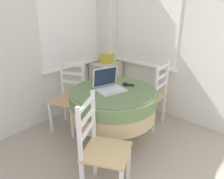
{
  "coord_description": "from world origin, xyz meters",
  "views": [
    {
      "loc": [
        -0.78,
        0.41,
        1.75
      ],
      "look_at": [
        1.18,
        2.13,
        0.68
      ],
      "focal_mm": 35.0,
      "sensor_mm": 36.0,
      "label": 1
    }
  ],
  "objects_px": {
    "computer_mouse": "(126,84)",
    "dining_chair_near_right_window": "(152,95)",
    "laptop": "(109,85)",
    "cell_phone": "(130,85)",
    "round_dining_table": "(113,102)",
    "corner_cabinet": "(106,82)",
    "storage_box": "(107,58)",
    "dining_chair_camera_near": "(102,150)",
    "dining_chair_near_back_window": "(69,98)"
  },
  "relations": [
    {
      "from": "computer_mouse",
      "to": "dining_chair_near_right_window",
      "type": "bearing_deg",
      "value": -6.92
    },
    {
      "from": "laptop",
      "to": "computer_mouse",
      "type": "relative_size",
      "value": 4.6
    },
    {
      "from": "cell_phone",
      "to": "computer_mouse",
      "type": "bearing_deg",
      "value": 137.54
    },
    {
      "from": "computer_mouse",
      "to": "cell_phone",
      "type": "xyz_separation_m",
      "value": [
        0.04,
        -0.04,
        -0.02
      ]
    },
    {
      "from": "round_dining_table",
      "to": "cell_phone",
      "type": "relative_size",
      "value": 8.99
    },
    {
      "from": "round_dining_table",
      "to": "laptop",
      "type": "xyz_separation_m",
      "value": [
        -0.02,
        0.05,
        0.21
      ]
    },
    {
      "from": "corner_cabinet",
      "to": "computer_mouse",
      "type": "bearing_deg",
      "value": -125.78
    },
    {
      "from": "round_dining_table",
      "to": "laptop",
      "type": "relative_size",
      "value": 2.69
    },
    {
      "from": "cell_phone",
      "to": "storage_box",
      "type": "relative_size",
      "value": 0.61
    },
    {
      "from": "round_dining_table",
      "to": "dining_chair_camera_near",
      "type": "xyz_separation_m",
      "value": [
        -0.63,
        -0.41,
        -0.14
      ]
    },
    {
      "from": "dining_chair_camera_near",
      "to": "storage_box",
      "type": "distance_m",
      "value": 2.08
    },
    {
      "from": "cell_phone",
      "to": "dining_chair_near_right_window",
      "type": "relative_size",
      "value": 0.12
    },
    {
      "from": "computer_mouse",
      "to": "round_dining_table",
      "type": "bearing_deg",
      "value": 175.23
    },
    {
      "from": "laptop",
      "to": "corner_cabinet",
      "type": "height_order",
      "value": "laptop"
    },
    {
      "from": "cell_phone",
      "to": "dining_chair_near_back_window",
      "type": "height_order",
      "value": "dining_chair_near_back_window"
    },
    {
      "from": "dining_chair_camera_near",
      "to": "corner_cabinet",
      "type": "distance_m",
      "value": 2.07
    },
    {
      "from": "dining_chair_near_back_window",
      "to": "dining_chair_near_right_window",
      "type": "xyz_separation_m",
      "value": [
        0.84,
        -0.84,
        0.0
      ]
    },
    {
      "from": "round_dining_table",
      "to": "corner_cabinet",
      "type": "height_order",
      "value": "round_dining_table"
    },
    {
      "from": "dining_chair_near_back_window",
      "to": "dining_chair_camera_near",
      "type": "height_order",
      "value": "same"
    },
    {
      "from": "round_dining_table",
      "to": "computer_mouse",
      "type": "bearing_deg",
      "value": -4.77
    },
    {
      "from": "dining_chair_near_back_window",
      "to": "storage_box",
      "type": "bearing_deg",
      "value": 10.26
    },
    {
      "from": "round_dining_table",
      "to": "computer_mouse",
      "type": "relative_size",
      "value": 12.36
    },
    {
      "from": "cell_phone",
      "to": "dining_chair_near_back_window",
      "type": "bearing_deg",
      "value": 112.8
    },
    {
      "from": "dining_chair_camera_near",
      "to": "storage_box",
      "type": "relative_size",
      "value": 5.07
    },
    {
      "from": "round_dining_table",
      "to": "computer_mouse",
      "type": "height_order",
      "value": "computer_mouse"
    },
    {
      "from": "computer_mouse",
      "to": "dining_chair_near_right_window",
      "type": "xyz_separation_m",
      "value": [
        0.54,
        -0.07,
        -0.32
      ]
    },
    {
      "from": "storage_box",
      "to": "dining_chair_camera_near",
      "type": "bearing_deg",
      "value": -139.03
    },
    {
      "from": "laptop",
      "to": "dining_chair_camera_near",
      "type": "bearing_deg",
      "value": -143.15
    },
    {
      "from": "dining_chair_near_right_window",
      "to": "corner_cabinet",
      "type": "xyz_separation_m",
      "value": [
        0.16,
        1.04,
        -0.09
      ]
    },
    {
      "from": "computer_mouse",
      "to": "dining_chair_near_back_window",
      "type": "xyz_separation_m",
      "value": [
        -0.3,
        0.78,
        -0.32
      ]
    },
    {
      "from": "round_dining_table",
      "to": "dining_chair_camera_near",
      "type": "relative_size",
      "value": 1.07
    },
    {
      "from": "round_dining_table",
      "to": "dining_chair_camera_near",
      "type": "distance_m",
      "value": 0.76
    },
    {
      "from": "computer_mouse",
      "to": "corner_cabinet",
      "type": "relative_size",
      "value": 0.11
    },
    {
      "from": "dining_chair_near_back_window",
      "to": "dining_chair_camera_near",
      "type": "relative_size",
      "value": 1.0
    },
    {
      "from": "laptop",
      "to": "computer_mouse",
      "type": "height_order",
      "value": "laptop"
    },
    {
      "from": "corner_cabinet",
      "to": "laptop",
      "type": "bearing_deg",
      "value": -135.92
    },
    {
      "from": "round_dining_table",
      "to": "dining_chair_camera_near",
      "type": "height_order",
      "value": "dining_chair_camera_near"
    },
    {
      "from": "laptop",
      "to": "dining_chair_camera_near",
      "type": "distance_m",
      "value": 0.83
    },
    {
      "from": "dining_chair_near_right_window",
      "to": "storage_box",
      "type": "bearing_deg",
      "value": 80.85
    },
    {
      "from": "cell_phone",
      "to": "laptop",
      "type": "bearing_deg",
      "value": 159.28
    },
    {
      "from": "cell_phone",
      "to": "storage_box",
      "type": "bearing_deg",
      "value": 56.37
    },
    {
      "from": "dining_chair_near_right_window",
      "to": "dining_chair_camera_near",
      "type": "xyz_separation_m",
      "value": [
        -1.39,
        -0.32,
        0.0
      ]
    },
    {
      "from": "computer_mouse",
      "to": "cell_phone",
      "type": "height_order",
      "value": "computer_mouse"
    },
    {
      "from": "round_dining_table",
      "to": "dining_chair_near_right_window",
      "type": "xyz_separation_m",
      "value": [
        0.76,
        -0.08,
        -0.14
      ]
    },
    {
      "from": "cell_phone",
      "to": "corner_cabinet",
      "type": "relative_size",
      "value": 0.16
    },
    {
      "from": "round_dining_table",
      "to": "cell_phone",
      "type": "distance_m",
      "value": 0.31
    },
    {
      "from": "computer_mouse",
      "to": "dining_chair_camera_near",
      "type": "relative_size",
      "value": 0.09
    },
    {
      "from": "round_dining_table",
      "to": "dining_chair_near_back_window",
      "type": "bearing_deg",
      "value": 96.42
    },
    {
      "from": "storage_box",
      "to": "computer_mouse",
      "type": "bearing_deg",
      "value": -126.47
    },
    {
      "from": "computer_mouse",
      "to": "corner_cabinet",
      "type": "distance_m",
      "value": 1.27
    }
  ]
}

